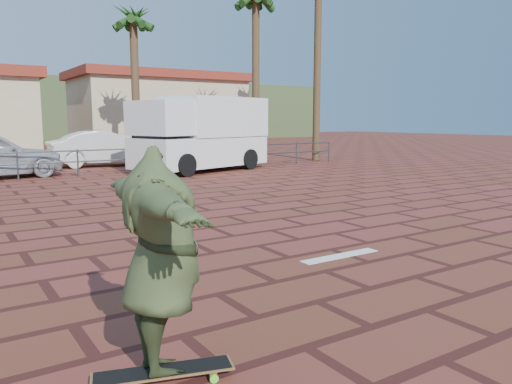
# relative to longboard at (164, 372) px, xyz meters

# --- Properties ---
(ground) EXTENTS (120.00, 120.00, 0.00)m
(ground) POSITION_rel_longboard_xyz_m (3.00, 3.21, -0.09)
(ground) COLOR maroon
(ground) RESTS_ON ground
(paint_stripe) EXTENTS (1.40, 0.22, 0.01)m
(paint_stripe) POSITION_rel_longboard_xyz_m (3.70, 2.01, -0.09)
(paint_stripe) COLOR white
(paint_stripe) RESTS_ON ground
(guardrail) EXTENTS (24.06, 0.06, 1.00)m
(guardrail) POSITION_rel_longboard_xyz_m (3.00, 15.21, 0.59)
(guardrail) COLOR #47494F
(guardrail) RESTS_ON ground
(palm_center) EXTENTS (2.40, 2.40, 7.75)m
(palm_center) POSITION_rel_longboard_xyz_m (6.50, 18.71, 6.27)
(palm_center) COLOR brown
(palm_center) RESTS_ON ground
(palm_right) EXTENTS (2.40, 2.40, 9.05)m
(palm_right) POSITION_rel_longboard_xyz_m (12.00, 17.21, 7.49)
(palm_right) COLOR brown
(palm_right) RESTS_ON ground
(building_east) EXTENTS (10.60, 6.60, 5.00)m
(building_east) POSITION_rel_longboard_xyz_m (11.00, 27.21, 2.45)
(building_east) COLOR beige
(building_east) RESTS_ON ground
(longboard) EXTENTS (1.12, 0.55, 0.11)m
(longboard) POSITION_rel_longboard_xyz_m (0.00, 0.00, 0.00)
(longboard) COLOR olive
(longboard) RESTS_ON ground
(skateboarder) EXTENTS (0.81, 2.21, 1.76)m
(skateboarder) POSITION_rel_longboard_xyz_m (0.00, 0.00, 0.90)
(skateboarder) COLOR #3B4927
(skateboarder) RESTS_ON longboard
(campervan) EXTENTS (6.17, 4.04, 2.96)m
(campervan) POSITION_rel_longboard_xyz_m (7.78, 14.72, 1.47)
(campervan) COLOR silver
(campervan) RESTS_ON ground
(car_white) EXTENTS (4.85, 1.85, 1.58)m
(car_white) POSITION_rel_longboard_xyz_m (5.08, 19.00, 0.70)
(car_white) COLOR silver
(car_white) RESTS_ON ground
(street_sign) EXTENTS (0.40, 0.20, 2.08)m
(street_sign) POSITION_rel_longboard_xyz_m (9.17, 15.21, 1.36)
(street_sign) COLOR gray
(street_sign) RESTS_ON ground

